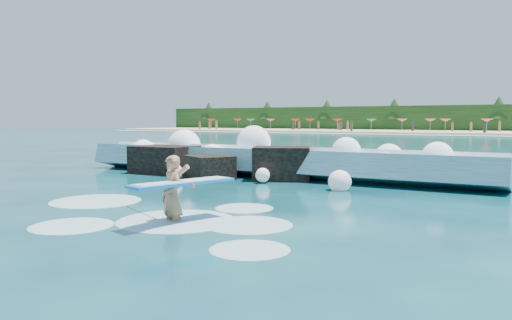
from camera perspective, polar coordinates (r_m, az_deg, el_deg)
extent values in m
plane|color=#072A3B|center=(14.13, -9.41, -5.18)|extent=(200.00, 200.00, 0.00)
cube|color=tan|center=(89.19, 24.41, 2.84)|extent=(140.00, 20.00, 0.40)
cube|color=silver|center=(78.27, 23.60, 2.56)|extent=(140.00, 5.00, 0.08)
cube|color=black|center=(99.12, 25.04, 4.29)|extent=(140.00, 4.00, 5.00)
cube|color=teal|center=(21.10, 1.75, -0.62)|extent=(18.21, 2.77, 1.52)
cube|color=white|center=(21.77, 2.76, 0.74)|extent=(18.21, 1.28, 0.71)
cube|color=black|center=(22.78, -10.40, -0.20)|extent=(2.71, 2.07, 1.43)
cube|color=black|center=(20.32, -5.42, -1.04)|extent=(2.49, 2.33, 1.10)
cube|color=black|center=(19.93, 2.93, -0.70)|extent=(2.74, 2.53, 1.54)
imported|color=#A6744D|center=(11.70, -9.57, -4.12)|extent=(0.81, 0.67, 1.90)
cube|color=#0D76ED|center=(11.52, -8.36, -2.60)|extent=(1.32, 2.66, 0.07)
cube|color=white|center=(11.52, -8.36, -2.52)|extent=(1.15, 2.42, 0.07)
cylinder|color=black|center=(10.73, -12.93, -5.93)|extent=(0.01, 0.91, 0.43)
sphere|color=white|center=(25.26, -12.74, 1.03)|extent=(1.12, 1.12, 1.12)
sphere|color=white|center=(24.39, -8.22, 1.60)|extent=(1.60, 1.60, 1.60)
sphere|color=white|center=(22.40, -5.01, 0.36)|extent=(1.16, 1.16, 1.16)
sphere|color=white|center=(21.85, -0.25, 2.01)|extent=(1.50, 1.50, 1.50)
sphere|color=white|center=(20.34, 3.00, -0.13)|extent=(1.11, 1.11, 1.11)
sphere|color=white|center=(19.86, 10.28, 0.96)|extent=(1.14, 1.14, 1.14)
sphere|color=white|center=(19.93, 14.93, 0.22)|extent=(1.12, 1.12, 1.12)
sphere|color=white|center=(18.87, 20.03, 0.26)|extent=(1.14, 1.14, 1.14)
sphere|color=white|center=(20.42, -9.24, -1.30)|extent=(0.61, 0.61, 0.61)
sphere|color=white|center=(18.77, 0.77, -1.73)|extent=(0.54, 0.54, 0.54)
sphere|color=white|center=(17.15, 9.55, -2.46)|extent=(0.79, 0.79, 0.79)
ellipsoid|color=silver|center=(12.06, -9.07, -6.87)|extent=(2.88, 2.88, 0.14)
ellipsoid|color=silver|center=(12.10, -20.32, -7.07)|extent=(1.90, 1.90, 0.09)
ellipsoid|color=silver|center=(11.47, -0.93, -7.41)|extent=(2.08, 2.08, 0.10)
ellipsoid|color=silver|center=(15.44, -17.85, -4.51)|extent=(2.66, 2.66, 0.13)
ellipsoid|color=silver|center=(13.57, -1.36, -5.52)|extent=(1.61, 1.61, 0.08)
ellipsoid|color=silver|center=(9.36, -0.74, -10.20)|extent=(1.54, 1.54, 0.08)
cone|color=red|center=(108.71, -5.13, 4.58)|extent=(2.00, 2.00, 0.50)
cone|color=red|center=(107.71, -2.11, 4.59)|extent=(2.00, 2.00, 0.50)
cone|color=#147E68|center=(105.80, -0.61, 4.59)|extent=(2.00, 2.00, 0.50)
cone|color=#EB4573|center=(105.11, 1.67, 4.59)|extent=(2.00, 2.00, 0.50)
cone|color=red|center=(101.52, 4.51, 4.58)|extent=(2.00, 2.00, 0.50)
cone|color=red|center=(97.67, 6.19, 4.56)|extent=(2.00, 2.00, 0.50)
cone|color=red|center=(96.49, 9.29, 4.52)|extent=(2.00, 2.00, 0.50)
cone|color=#147E68|center=(93.29, 13.04, 4.46)|extent=(2.00, 2.00, 0.50)
cone|color=#EB4573|center=(94.86, 16.35, 4.40)|extent=(2.00, 2.00, 0.50)
cone|color=#EB4573|center=(92.49, 19.29, 4.32)|extent=(2.00, 2.00, 0.50)
cone|color=#EB4573|center=(93.70, 20.84, 4.28)|extent=(2.00, 2.00, 0.50)
cone|color=#EB4573|center=(89.37, 24.88, 4.15)|extent=(2.00, 2.00, 0.50)
cube|color=#3F332D|center=(90.60, 10.62, 3.79)|extent=(0.35, 0.22, 1.44)
cube|color=#8C664C|center=(98.91, 4.90, 3.90)|extent=(0.35, 0.22, 1.37)
cube|color=#262633|center=(100.32, 0.51, 3.99)|extent=(0.35, 0.22, 1.59)
cube|color=brown|center=(92.53, 9.70, 3.79)|extent=(0.35, 0.22, 1.37)
cube|color=#262633|center=(97.57, 8.08, 3.87)|extent=(0.35, 0.22, 1.42)
cube|color=#262633|center=(96.63, 0.12, 3.92)|extent=(0.35, 0.22, 1.47)
cube|color=brown|center=(104.51, -2.32, 3.98)|extent=(0.35, 0.22, 1.47)
cube|color=#3F332D|center=(91.69, 0.99, 3.68)|extent=(0.35, 0.22, 1.47)
cube|color=#3F332D|center=(102.33, 0.67, 3.98)|extent=(0.35, 0.22, 1.51)
cube|color=#8C664C|center=(93.06, 9.61, 3.79)|extent=(0.35, 0.22, 1.35)
cube|color=#262633|center=(80.81, 18.06, 3.37)|extent=(0.35, 0.22, 1.60)
cube|color=brown|center=(102.91, 0.80, 3.95)|extent=(0.35, 0.22, 1.39)
cube|color=#3F332D|center=(91.80, 26.07, 3.39)|extent=(0.35, 0.22, 1.40)
cube|color=#8C664C|center=(92.46, 18.77, 3.68)|extent=(0.35, 0.22, 1.60)
cube|color=brown|center=(92.47, 12.99, 3.76)|extent=(0.35, 0.22, 1.45)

